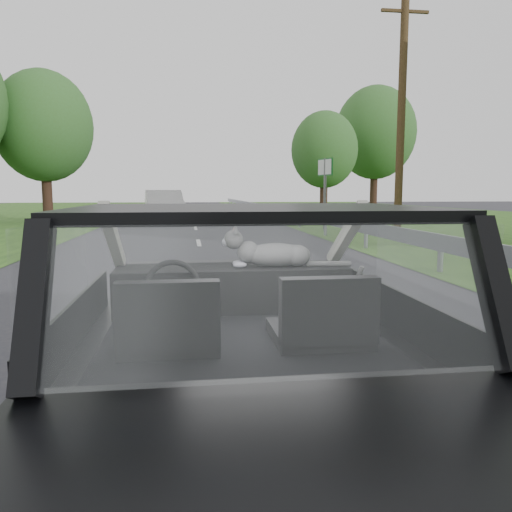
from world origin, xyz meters
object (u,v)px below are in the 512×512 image
object	(u,v)px
subject_car	(242,330)
highway_sign	(325,194)
other_car	(164,207)
utility_pole	(401,113)
cat	(275,253)

from	to	relation	value
subject_car	highway_sign	distance (m)	17.29
other_car	utility_pole	bearing A→B (deg)	-47.12
cat	other_car	size ratio (longest dim) A/B	0.13
highway_sign	utility_pole	bearing A→B (deg)	-60.40
highway_sign	utility_pole	distance (m)	4.16
other_car	highway_sign	distance (m)	8.35
utility_pole	cat	bearing A→B (deg)	-116.58
other_car	highway_sign	world-z (taller)	highway_sign
other_car	utility_pole	size ratio (longest dim) A/B	0.57
subject_car	cat	distance (m)	0.74
subject_car	cat	xyz separation A→B (m)	(0.29, 0.57, 0.37)
other_car	utility_pole	xyz separation A→B (m)	(8.61, -7.40, 3.44)
subject_car	highway_sign	size ratio (longest dim) A/B	1.42
cat	highway_sign	world-z (taller)	highway_sign
subject_car	highway_sign	xyz separation A→B (m)	(5.07, 16.51, 0.68)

